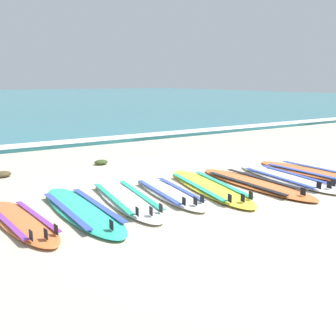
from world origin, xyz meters
name	(u,v)px	position (x,y,z in m)	size (l,w,h in m)	color
ground_plane	(213,192)	(0.00, 0.00, 0.00)	(80.00, 80.00, 0.00)	#C1B599
wave_foam_strip	(83,142)	(0.00, 5.57, 0.06)	(80.00, 0.70, 0.11)	white
surfboard_0	(22,222)	(-2.86, 0.14, 0.04)	(0.67, 2.04, 0.18)	orange
surfboard_1	(82,209)	(-2.09, 0.18, 0.04)	(0.63, 2.44, 0.18)	#2DB793
surfboard_2	(126,198)	(-1.36, 0.31, 0.04)	(0.89, 2.41, 0.18)	white
surfboard_3	(169,192)	(-0.67, 0.23, 0.04)	(0.76, 2.12, 0.18)	silver
surfboard_4	(209,187)	(0.04, 0.15, 0.04)	(1.06, 2.57, 0.18)	yellow
surfboard_5	(254,183)	(0.83, -0.08, 0.04)	(0.64, 2.50, 0.18)	orange
surfboard_6	(286,178)	(1.56, -0.12, 0.04)	(0.77, 2.37, 0.18)	white
surfboard_7	(315,173)	(2.31, -0.15, 0.04)	(0.74, 2.58, 0.18)	orange
seaweed_clump_near_shoreline	(101,162)	(-0.66, 2.84, 0.05)	(0.29, 0.23, 0.10)	#384723
seaweed_clump_mid_sand	(2,174)	(-2.59, 2.80, 0.05)	(0.31, 0.25, 0.11)	#4C4228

